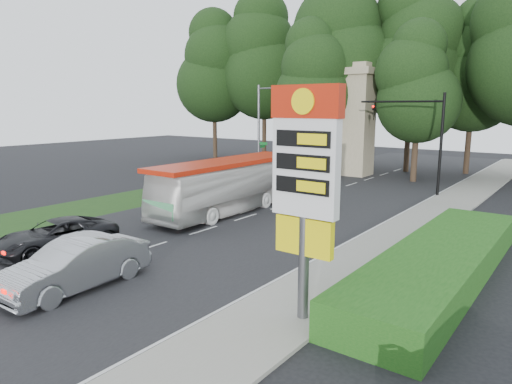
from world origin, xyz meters
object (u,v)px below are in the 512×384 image
Objects in this scene: sedan_silver at (76,265)px; streetlight_signs at (261,128)px; gas_station_pylon at (305,173)px; transit_bus at (229,186)px; traffic_signal_mast at (423,129)px; monument at (357,119)px; suv_charcoal at (57,236)px.

streetlight_signs is at bearing 108.09° from sedan_silver.
streetlight_signs reaches higher than gas_station_pylon.
streetlight_signs reaches higher than transit_bus.
monument is at bearing 142.00° from traffic_signal_mast.
transit_bus is at bearing 91.06° from suv_charcoal.
gas_station_pylon is 1.29× the size of sedan_silver.
transit_bus is (5.29, -10.45, -2.87)m from streetlight_signs.
sedan_silver is (3.34, -12.19, -0.70)m from transit_bus.
transit_bus is (0.30, -18.44, -3.53)m from monument.
sedan_silver is at bearing -83.23° from monument.
monument reaches higher than sedan_silver.
suv_charcoal is at bearing -91.59° from monument.
streetlight_signs is at bearing 115.37° from transit_bus.
gas_station_pylon is 12.59m from suv_charcoal.
transit_bus is at bearing 102.55° from sedan_silver.
sedan_silver is at bearing -15.28° from suv_charcoal.
suv_charcoal is at bearing -78.63° from streetlight_signs.
monument reaches higher than traffic_signal_mast.
monument is 1.90× the size of sedan_silver.
traffic_signal_mast reaches higher than transit_bus.
gas_station_pylon is 1.34× the size of suv_charcoal.
streetlight_signs reaches higher than traffic_signal_mast.
sedan_silver is at bearing -69.15° from streetlight_signs.
transit_bus is (-10.90, 9.56, -2.88)m from gas_station_pylon.
streetlight_signs is at bearing -171.08° from traffic_signal_mast.
gas_station_pylon is at bearing -42.72° from transit_bus.
streetlight_signs is 1.51× the size of sedan_silver.
monument is at bearing 94.01° from sedan_silver.
suv_charcoal is (-4.44, 1.83, -0.16)m from sedan_silver.
suv_charcoal is at bearing 154.86° from sedan_silver.
monument is at bearing 95.52° from suv_charcoal.
gas_station_pylon is 14.79m from transit_bus.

